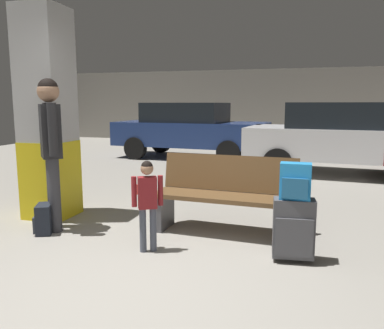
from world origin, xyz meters
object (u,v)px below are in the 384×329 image
at_px(backpack_dark_floor, 44,219).
at_px(backpack_bright, 295,182).
at_px(child, 147,196).
at_px(parked_car_near, 346,137).
at_px(bench, 225,196).
at_px(adult, 51,138).
at_px(parked_car_far, 190,129).
at_px(suitcase, 293,228).
at_px(structural_pillar, 47,116).

bearing_deg(backpack_dark_floor, backpack_bright, -0.99).
bearing_deg(child, parked_car_near, 65.59).
bearing_deg(child, bench, 50.63).
distance_m(adult, parked_car_far, 6.41).
bearing_deg(suitcase, backpack_bright, -146.51).
bearing_deg(child, parked_car_far, 102.70).
distance_m(bench, suitcase, 1.01).
distance_m(bench, backpack_dark_floor, 2.11).
height_order(structural_pillar, backpack_bright, structural_pillar).
relative_size(structural_pillar, suitcase, 4.44).
xyz_separation_m(suitcase, child, (-1.42, -0.14, 0.25)).
relative_size(bench, parked_car_far, 0.39).
relative_size(structural_pillar, adult, 1.52).
bearing_deg(parked_car_near, bench, -111.24).
xyz_separation_m(structural_pillar, parked_car_far, (0.19, 5.92, -0.52)).
distance_m(child, parked_car_near, 5.64).
height_order(bench, parked_car_near, parked_car_near).
height_order(bench, suitcase, bench).
relative_size(child, backpack_dark_floor, 2.73).
bearing_deg(backpack_dark_floor, parked_car_near, 53.20).
distance_m(child, parked_car_far, 6.93).
height_order(backpack_bright, parked_car_near, parked_car_near).
xyz_separation_m(structural_pillar, backpack_bright, (3.13, -0.69, -0.56)).
relative_size(backpack_bright, child, 0.37).
xyz_separation_m(suitcase, parked_car_far, (-2.94, 6.61, 0.48)).
height_order(adult, backpack_dark_floor, adult).
bearing_deg(backpack_dark_floor, suitcase, -0.98).
bearing_deg(suitcase, structural_pillar, 167.58).
relative_size(backpack_bright, backpack_dark_floor, 1.00).
distance_m(child, adult, 1.47).
height_order(suitcase, backpack_dark_floor, suitcase).
distance_m(suitcase, adult, 2.86).
distance_m(backpack_bright, parked_car_near, 5.08).
bearing_deg(backpack_dark_floor, bench, 16.25).
xyz_separation_m(adult, parked_car_far, (-0.19, 6.40, -0.29)).
bearing_deg(adult, backpack_bright, -4.36).
bearing_deg(suitcase, parked_car_near, 79.62).
bearing_deg(structural_pillar, suitcase, -12.42).
bearing_deg(adult, child, -14.81).
bearing_deg(bench, parked_car_near, 68.76).
distance_m(backpack_dark_floor, parked_car_near, 6.21).
distance_m(bench, child, 1.01).
height_order(structural_pillar, adult, structural_pillar).
distance_m(structural_pillar, parked_car_near, 5.93).
relative_size(bench, suitcase, 2.70).
relative_size(child, parked_car_far, 0.22).
distance_m(structural_pillar, child, 2.05).
bearing_deg(adult, parked_car_near, 52.55).
height_order(backpack_dark_floor, parked_car_near, parked_car_near).
relative_size(bench, child, 1.76).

